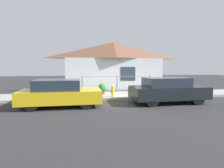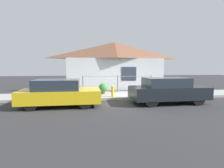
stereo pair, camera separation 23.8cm
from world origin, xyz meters
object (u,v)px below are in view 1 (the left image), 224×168
at_px(fire_hydrant, 113,91).
at_px(potted_plant_near_hydrant, 103,88).
at_px(car_right, 168,90).
at_px(potted_plant_by_fence, 74,91).
at_px(car_left, 60,93).

xyz_separation_m(fire_hydrant, potted_plant_near_hydrant, (-0.45, 1.15, 0.04)).
xyz_separation_m(car_right, potted_plant_near_hydrant, (-3.14, 2.65, -0.14)).
xyz_separation_m(car_right, fire_hydrant, (-2.69, 1.50, -0.18)).
xyz_separation_m(potted_plant_near_hydrant, potted_plant_by_fence, (-1.83, -0.12, -0.14)).
bearing_deg(car_right, car_left, 178.32).
xyz_separation_m(fire_hydrant, potted_plant_by_fence, (-2.28, 1.03, -0.10)).
height_order(fire_hydrant, potted_plant_by_fence, fire_hydrant).
distance_m(car_right, fire_hydrant, 3.08).
relative_size(car_left, potted_plant_by_fence, 7.49).
xyz_separation_m(car_left, fire_hydrant, (2.75, 1.50, -0.14)).
height_order(fire_hydrant, potted_plant_near_hydrant, potted_plant_near_hydrant).
bearing_deg(car_right, potted_plant_by_fence, 151.33).
height_order(potted_plant_near_hydrant, potted_plant_by_fence, potted_plant_near_hydrant).
xyz_separation_m(car_left, car_right, (5.44, -0.00, 0.04)).
bearing_deg(potted_plant_by_fence, fire_hydrant, -24.35).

